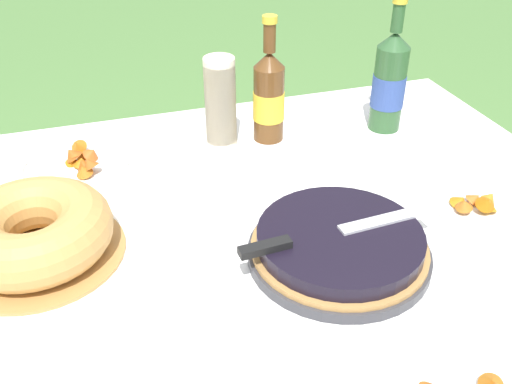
{
  "coord_description": "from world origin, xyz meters",
  "views": [
    {
      "loc": [
        -0.23,
        -0.79,
        1.35
      ],
      "look_at": [
        0.05,
        0.07,
        0.76
      ],
      "focal_mm": 40.0,
      "sensor_mm": 36.0,
      "label": 1
    }
  ],
  "objects_px": {
    "berry_tart": "(339,246)",
    "snack_plate_right": "(76,165)",
    "cup_stack": "(220,103)",
    "cider_bottle_green": "(389,82)",
    "serving_knife": "(326,233)",
    "snack_plate_far": "(483,210)",
    "bundt_cake": "(34,232)",
    "cider_bottle_amber": "(269,96)"
  },
  "relations": [
    {
      "from": "berry_tart",
      "to": "snack_plate_right",
      "type": "bearing_deg",
      "value": 133.0
    },
    {
      "from": "cup_stack",
      "to": "cider_bottle_green",
      "type": "relative_size",
      "value": 0.66
    },
    {
      "from": "serving_knife",
      "to": "snack_plate_far",
      "type": "distance_m",
      "value": 0.36
    },
    {
      "from": "berry_tart",
      "to": "snack_plate_right",
      "type": "height_order",
      "value": "same"
    },
    {
      "from": "snack_plate_right",
      "to": "cider_bottle_green",
      "type": "bearing_deg",
      "value": -1.62
    },
    {
      "from": "bundt_cake",
      "to": "snack_plate_far",
      "type": "bearing_deg",
      "value": -9.41
    },
    {
      "from": "cup_stack",
      "to": "snack_plate_far",
      "type": "distance_m",
      "value": 0.61
    },
    {
      "from": "serving_knife",
      "to": "snack_plate_far",
      "type": "height_order",
      "value": "serving_knife"
    },
    {
      "from": "cider_bottle_amber",
      "to": "berry_tart",
      "type": "bearing_deg",
      "value": -93.49
    },
    {
      "from": "cup_stack",
      "to": "cider_bottle_green",
      "type": "distance_m",
      "value": 0.41
    },
    {
      "from": "cup_stack",
      "to": "snack_plate_right",
      "type": "bearing_deg",
      "value": -176.96
    },
    {
      "from": "cider_bottle_green",
      "to": "cider_bottle_amber",
      "type": "relative_size",
      "value": 1.09
    },
    {
      "from": "cider_bottle_amber",
      "to": "cup_stack",
      "type": "bearing_deg",
      "value": 177.77
    },
    {
      "from": "serving_knife",
      "to": "cup_stack",
      "type": "height_order",
      "value": "cup_stack"
    },
    {
      "from": "berry_tart",
      "to": "cider_bottle_green",
      "type": "distance_m",
      "value": 0.55
    },
    {
      "from": "cup_stack",
      "to": "snack_plate_right",
      "type": "height_order",
      "value": "cup_stack"
    },
    {
      "from": "berry_tart",
      "to": "cider_bottle_green",
      "type": "xyz_separation_m",
      "value": [
        0.32,
        0.43,
        0.09
      ]
    },
    {
      "from": "cider_bottle_amber",
      "to": "snack_plate_far",
      "type": "xyz_separation_m",
      "value": [
        0.29,
        -0.44,
        -0.1
      ]
    },
    {
      "from": "cider_bottle_amber",
      "to": "snack_plate_right",
      "type": "height_order",
      "value": "cider_bottle_amber"
    },
    {
      "from": "serving_knife",
      "to": "cider_bottle_green",
      "type": "bearing_deg",
      "value": 47.33
    },
    {
      "from": "snack_plate_right",
      "to": "serving_knife",
      "type": "bearing_deg",
      "value": -49.15
    },
    {
      "from": "bundt_cake",
      "to": "snack_plate_far",
      "type": "relative_size",
      "value": 1.59
    },
    {
      "from": "berry_tart",
      "to": "serving_knife",
      "type": "bearing_deg",
      "value": -176.26
    },
    {
      "from": "cup_stack",
      "to": "snack_plate_right",
      "type": "distance_m",
      "value": 0.35
    },
    {
      "from": "cider_bottle_green",
      "to": "snack_plate_far",
      "type": "relative_size",
      "value": 1.69
    },
    {
      "from": "serving_knife",
      "to": "snack_plate_right",
      "type": "xyz_separation_m",
      "value": [
        -0.4,
        0.46,
        -0.05
      ]
    },
    {
      "from": "serving_knife",
      "to": "bundt_cake",
      "type": "xyz_separation_m",
      "value": [
        -0.47,
        0.17,
        -0.01
      ]
    },
    {
      "from": "bundt_cake",
      "to": "snack_plate_right",
      "type": "distance_m",
      "value": 0.3
    },
    {
      "from": "berry_tart",
      "to": "serving_knife",
      "type": "distance_m",
      "value": 0.05
    },
    {
      "from": "cup_stack",
      "to": "berry_tart",
      "type": "bearing_deg",
      "value": -79.59
    },
    {
      "from": "bundt_cake",
      "to": "snack_plate_right",
      "type": "bearing_deg",
      "value": 74.51
    },
    {
      "from": "cider_bottle_amber",
      "to": "bundt_cake",
      "type": "bearing_deg",
      "value": -150.71
    },
    {
      "from": "snack_plate_far",
      "to": "cider_bottle_green",
      "type": "bearing_deg",
      "value": 90.06
    },
    {
      "from": "serving_knife",
      "to": "snack_plate_right",
      "type": "height_order",
      "value": "serving_knife"
    },
    {
      "from": "cider_bottle_green",
      "to": "snack_plate_right",
      "type": "bearing_deg",
      "value": 178.38
    },
    {
      "from": "berry_tart",
      "to": "serving_knife",
      "type": "relative_size",
      "value": 0.86
    },
    {
      "from": "berry_tart",
      "to": "cider_bottle_amber",
      "type": "distance_m",
      "value": 0.48
    },
    {
      "from": "cup_stack",
      "to": "cider_bottle_green",
      "type": "xyz_separation_m",
      "value": [
        0.41,
        -0.04,
        0.02
      ]
    },
    {
      "from": "serving_knife",
      "to": "cider_bottle_amber",
      "type": "bearing_deg",
      "value": 79.26
    },
    {
      "from": "cider_bottle_amber",
      "to": "snack_plate_right",
      "type": "relative_size",
      "value": 1.27
    },
    {
      "from": "serving_knife",
      "to": "cider_bottle_amber",
      "type": "distance_m",
      "value": 0.48
    },
    {
      "from": "berry_tart",
      "to": "serving_knife",
      "type": "height_order",
      "value": "serving_knife"
    }
  ]
}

